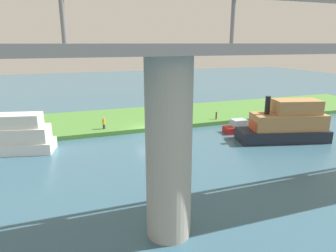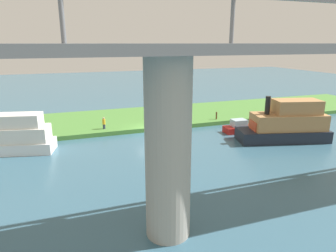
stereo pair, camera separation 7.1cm
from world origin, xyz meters
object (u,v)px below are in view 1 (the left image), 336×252
object	(u,v)px
bridge_pylon	(169,151)
mooring_post	(216,116)
skiff_small	(242,127)
houseboat_blue	(286,124)
person_on_bank	(104,123)
motorboat_red	(12,137)

from	to	relation	value
bridge_pylon	mooring_post	bearing A→B (deg)	-124.42
skiff_small	houseboat_blue	bearing A→B (deg)	120.63
person_on_bank	houseboat_blue	size ratio (longest dim) A/B	0.14
skiff_small	motorboat_red	distance (m)	24.60
skiff_small	motorboat_red	xyz separation A→B (m)	(24.54, -1.40, 0.97)
mooring_post	houseboat_blue	distance (m)	9.68
person_on_bank	skiff_small	size ratio (longest dim) A/B	0.30
person_on_bank	mooring_post	xyz separation A→B (m)	(-14.53, 0.30, -0.22)
motorboat_red	skiff_small	bearing A→B (deg)	176.74
person_on_bank	mooring_post	size ratio (longest dim) A/B	1.44
person_on_bank	skiff_small	distance (m)	16.23
houseboat_blue	skiff_small	xyz separation A→B (m)	(2.56, -4.32, -1.25)
person_on_bank	mooring_post	world-z (taller)	person_on_bank
bridge_pylon	person_on_bank	size ratio (longest dim) A/B	6.93
bridge_pylon	mooring_post	distance (m)	24.81
mooring_post	motorboat_red	size ratio (longest dim) A/B	0.11
bridge_pylon	skiff_small	world-z (taller)	bridge_pylon
person_on_bank	houseboat_blue	distance (m)	20.27
skiff_small	mooring_post	bearing A→B (deg)	-79.06
houseboat_blue	skiff_small	distance (m)	5.18
person_on_bank	skiff_small	world-z (taller)	person_on_bank
mooring_post	skiff_small	distance (m)	4.79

